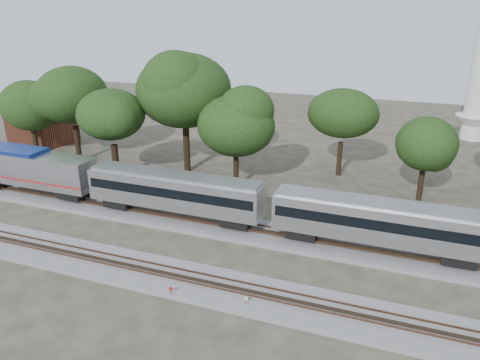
% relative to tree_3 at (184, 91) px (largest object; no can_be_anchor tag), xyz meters
% --- Properties ---
extents(ground, '(160.00, 160.00, 0.00)m').
position_rel_tree_3_xyz_m(ground, '(9.47, -19.91, -10.76)').
color(ground, '#383328').
rests_on(ground, ground).
extents(track_far, '(160.00, 5.00, 0.73)m').
position_rel_tree_3_xyz_m(track_far, '(9.47, -13.91, -10.56)').
color(track_far, slate).
rests_on(track_far, ground).
extents(track_near, '(160.00, 5.00, 0.73)m').
position_rel_tree_3_xyz_m(track_near, '(9.47, -23.91, -10.56)').
color(track_near, slate).
rests_on(track_near, ground).
extents(switch_stand_red, '(0.33, 0.08, 1.04)m').
position_rel_tree_3_xyz_m(switch_stand_red, '(11.77, -26.23, -10.10)').
color(switch_stand_red, '#512D19').
rests_on(switch_stand_red, ground).
extents(switch_stand_white, '(0.31, 0.06, 0.99)m').
position_rel_tree_3_xyz_m(switch_stand_white, '(17.49, -25.38, -10.13)').
color(switch_stand_white, '#512D19').
rests_on(switch_stand_white, ground).
extents(switch_lever, '(0.57, 0.44, 0.30)m').
position_rel_tree_3_xyz_m(switch_lever, '(14.15, -25.80, -10.61)').
color(switch_lever, '#512D19').
rests_on(switch_lever, ground).
extents(brick_building, '(10.97, 8.70, 4.71)m').
position_rel_tree_3_xyz_m(brick_building, '(-28.17, 4.58, -8.39)').
color(brick_building, brown).
rests_on(brick_building, ground).
extents(tree_0, '(7.37, 7.37, 10.38)m').
position_rel_tree_3_xyz_m(tree_0, '(-24.42, -1.00, -3.54)').
color(tree_0, black).
rests_on(tree_0, ground).
extents(tree_1, '(9.58, 9.58, 13.51)m').
position_rel_tree_3_xyz_m(tree_1, '(-16.22, -1.62, -1.35)').
color(tree_1, black).
rests_on(tree_1, ground).
extents(tree_2, '(8.48, 8.48, 11.96)m').
position_rel_tree_3_xyz_m(tree_2, '(-7.18, -5.67, -2.44)').
color(tree_2, black).
rests_on(tree_2, ground).
extents(tree_3, '(10.95, 10.95, 15.44)m').
position_rel_tree_3_xyz_m(tree_3, '(0.00, 0.00, 0.00)').
color(tree_3, black).
rests_on(tree_3, ground).
extents(tree_4, '(7.82, 7.82, 11.03)m').
position_rel_tree_3_xyz_m(tree_4, '(8.17, -3.17, -3.09)').
color(tree_4, black).
rests_on(tree_4, ground).
extents(tree_5, '(8.31, 8.31, 11.71)m').
position_rel_tree_3_xyz_m(tree_5, '(19.07, 5.65, -2.61)').
color(tree_5, black).
rests_on(tree_5, ground).
extents(tree_6, '(6.77, 6.77, 9.54)m').
position_rel_tree_3_xyz_m(tree_6, '(29.05, 0.65, -4.13)').
color(tree_6, black).
rests_on(tree_6, ground).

